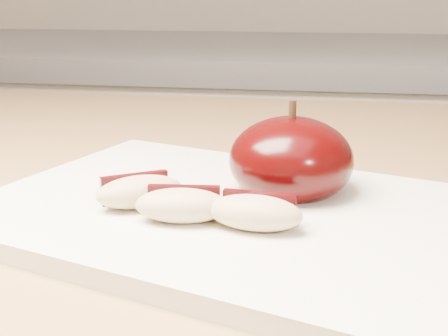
# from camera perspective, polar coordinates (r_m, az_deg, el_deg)

# --- Properties ---
(back_cabinet) EXTENTS (2.40, 0.62, 0.94)m
(back_cabinet) POSITION_cam_1_polar(r_m,az_deg,el_deg) (1.37, 3.51, -8.63)
(back_cabinet) COLOR silver
(back_cabinet) RESTS_ON ground
(cutting_board) EXTENTS (0.38, 0.32, 0.01)m
(cutting_board) POSITION_cam_1_polar(r_m,az_deg,el_deg) (0.42, 0.00, -4.14)
(cutting_board) COLOR silver
(cutting_board) RESTS_ON island_counter
(apple_half) EXTENTS (0.11, 0.11, 0.07)m
(apple_half) POSITION_cam_1_polar(r_m,az_deg,el_deg) (0.44, 6.14, 0.72)
(apple_half) COLOR black
(apple_half) RESTS_ON cutting_board
(apple_wedge_a) EXTENTS (0.06, 0.05, 0.02)m
(apple_wedge_a) POSITION_cam_1_polar(r_m,az_deg,el_deg) (0.41, -7.78, -2.11)
(apple_wedge_a) COLOR tan
(apple_wedge_a) RESTS_ON cutting_board
(apple_wedge_b) EXTENTS (0.06, 0.03, 0.02)m
(apple_wedge_b) POSITION_cam_1_polar(r_m,az_deg,el_deg) (0.38, -3.86, -3.38)
(apple_wedge_b) COLOR tan
(apple_wedge_b) RESTS_ON cutting_board
(apple_wedge_c) EXTENTS (0.06, 0.03, 0.02)m
(apple_wedge_c) POSITION_cam_1_polar(r_m,az_deg,el_deg) (0.37, 2.88, -4.04)
(apple_wedge_c) COLOR tan
(apple_wedge_c) RESTS_ON cutting_board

